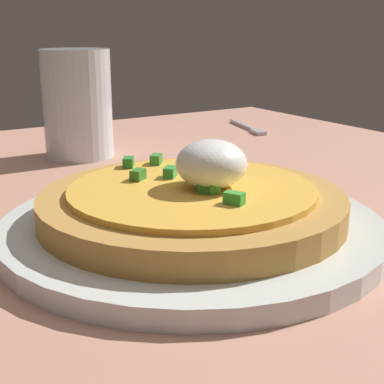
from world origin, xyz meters
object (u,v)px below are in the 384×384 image
fork (249,128)px  pizza (193,200)px  plate (192,227)px  cup_near (78,110)px

fork → pizza: bearing=-28.0°
plate → fork: (-32.42, 30.41, -0.46)cm
cup_near → plate: bearing=-5.7°
cup_near → fork: bearing=96.5°
pizza → cup_near: bearing=174.5°
plate → cup_near: size_ratio=2.26×
plate → pizza: pizza is taller
plate → cup_near: cup_near is taller
cup_near → fork: (-3.14, 27.47, -5.23)cm
cup_near → fork: size_ratio=1.06×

